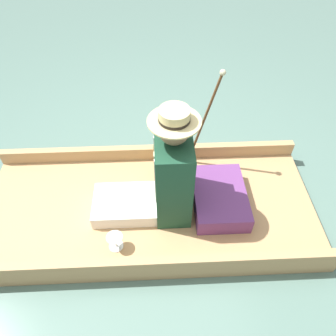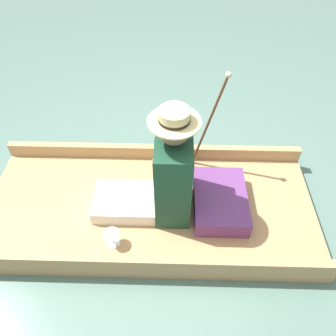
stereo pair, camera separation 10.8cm
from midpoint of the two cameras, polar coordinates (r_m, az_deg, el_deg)
The scene contains 7 objects.
ground_plane at distance 2.58m, azimuth -1.87°, elevation -7.65°, with size 16.00×16.00×0.00m, color slate.
punt_boat at distance 2.53m, azimuth -1.91°, elevation -6.81°, with size 1.09×2.47×0.22m.
seat_cushion at distance 2.47m, azimuth 10.27°, elevation -5.65°, with size 0.55×0.38×0.14m.
seated_person at distance 2.22m, azimuth 0.54°, elevation -1.73°, with size 0.38×0.74×0.90m.
teddy_bear at distance 2.58m, azimuth 1.01°, elevation 2.03°, with size 0.27×0.16×0.39m.
wine_glass at distance 2.27m, azimuth -8.37°, elevation -11.71°, with size 0.11×0.11×0.12m.
walking_cane at distance 2.47m, azimuth 8.86°, elevation 9.01°, with size 0.04×0.23×0.87m.
Camera 2 is at (-1.50, -0.18, 2.10)m, focal length 35.00 mm.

